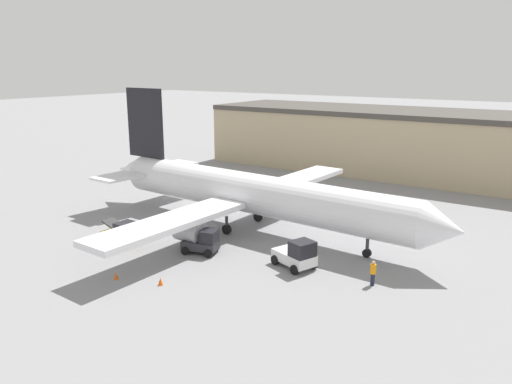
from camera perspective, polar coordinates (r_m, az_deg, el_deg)
name	(u,v)px	position (r m, az deg, el deg)	size (l,w,h in m)	color
ground_plane	(256,231)	(47.03, 0.00, -4.43)	(400.00, 400.00, 0.00)	gray
terminal_building	(487,149)	(72.06, 24.85, 4.51)	(78.98, 15.40, 8.99)	tan
airplane	(247,192)	(46.63, -1.03, -0.03)	(38.32, 34.05, 12.77)	white
ground_crew_worker	(373,272)	(36.39, 13.23, -8.92)	(0.40, 0.40, 1.84)	#1E2338
baggage_tug	(297,255)	(38.42, 4.68, -7.16)	(3.80, 3.07, 2.33)	silver
belt_loader_truck	(121,234)	(44.48, -15.13, -4.64)	(3.23, 2.19, 2.17)	yellow
pushback_tug	(203,242)	(41.47, -6.04, -5.74)	(3.23, 2.58, 2.05)	#2D2D33
safety_cone_near	(116,276)	(38.04, -15.70, -9.19)	(0.36, 0.36, 0.55)	#EF590F
safety_cone_far	(160,281)	(36.38, -10.86, -10.01)	(0.36, 0.36, 0.55)	#EF590F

